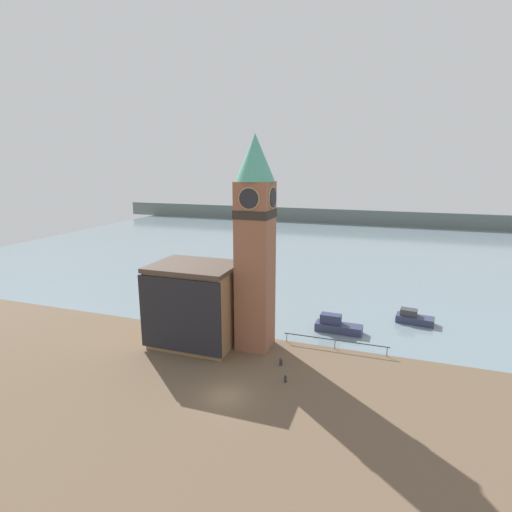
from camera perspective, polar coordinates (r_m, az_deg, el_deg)
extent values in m
plane|color=brown|center=(37.92, -4.35, -19.37)|extent=(160.00, 160.00, 0.00)
cube|color=gray|center=(105.11, 11.58, 1.56)|extent=(160.00, 120.00, 0.00)
cube|color=slate|center=(144.01, 13.77, 5.48)|extent=(180.00, 3.00, 5.00)
cube|color=#232328|center=(46.52, 11.24, -11.69)|extent=(11.77, 0.08, 0.08)
cylinder|color=#232328|center=(47.68, 4.42, -11.53)|extent=(0.07, 0.07, 1.05)
cylinder|color=#232328|center=(46.74, 11.21, -12.28)|extent=(0.07, 0.07, 1.05)
cylinder|color=#232328|center=(46.46, 18.21, -12.87)|extent=(0.07, 0.07, 1.05)
cube|color=#935B42|center=(43.51, -0.12, -1.68)|extent=(3.63, 3.63, 18.53)
cube|color=#2D2823|center=(42.40, -0.13, 6.08)|extent=(3.75, 3.75, 0.90)
cylinder|color=tan|center=(40.47, -1.01, 8.21)|extent=(2.26, 0.12, 2.26)
cylinder|color=#232328|center=(40.39, -1.05, 8.20)|extent=(2.06, 0.12, 2.06)
cylinder|color=tan|center=(41.66, 2.33, 8.33)|extent=(0.12, 2.26, 2.26)
cylinder|color=#232328|center=(41.63, 2.44, 8.33)|extent=(0.12, 2.06, 2.06)
cone|color=#51A88E|center=(42.11, -0.13, 13.90)|extent=(4.17, 4.17, 4.83)
cube|color=#9E754C|center=(46.49, -8.66, -7.10)|extent=(9.08, 6.96, 8.87)
cube|color=#4C3D33|center=(45.11, -8.86, -1.50)|extent=(9.48, 7.36, 0.50)
cube|color=#232328|center=(43.46, -10.90, -8.39)|extent=(9.58, 0.30, 8.16)
cube|color=#333856|center=(51.16, 11.72, -10.03)|extent=(5.75, 2.03, 1.03)
cube|color=navy|center=(50.90, 10.63, -8.79)|extent=(2.55, 1.37, 1.14)
cube|color=#333856|center=(56.69, 21.75, -8.44)|extent=(4.86, 2.60, 0.94)
cube|color=#38383D|center=(56.44, 20.98, -7.50)|extent=(2.21, 1.65, 0.84)
cylinder|color=#2D2D33|center=(39.86, 4.20, -17.14)|extent=(0.25, 0.25, 0.58)
sphere|color=#2D2D33|center=(39.72, 4.21, -16.77)|extent=(0.27, 0.27, 0.27)
cylinder|color=#2D2D33|center=(42.66, 3.58, -14.95)|extent=(0.33, 0.33, 0.61)
sphere|color=#2D2D33|center=(42.52, 3.58, -14.58)|extent=(0.34, 0.34, 0.34)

